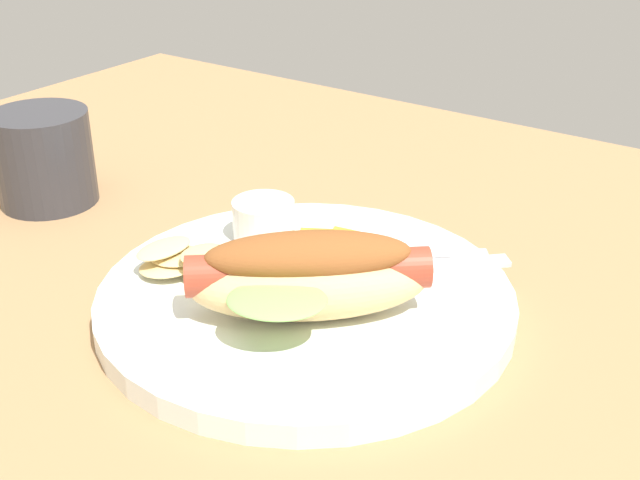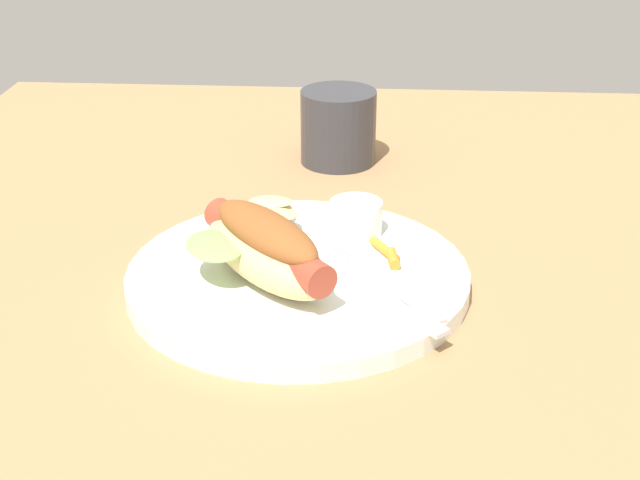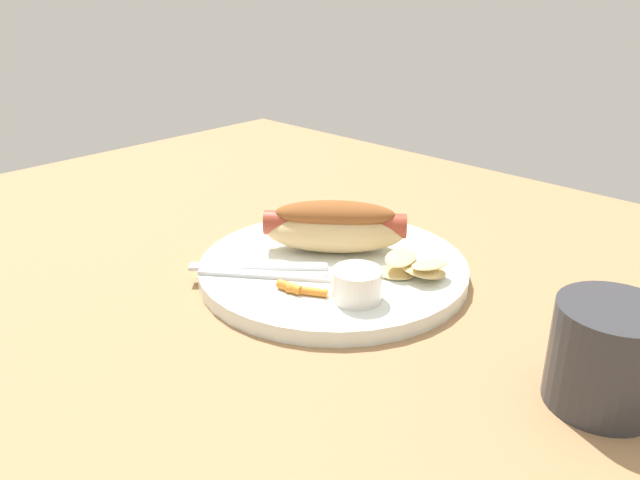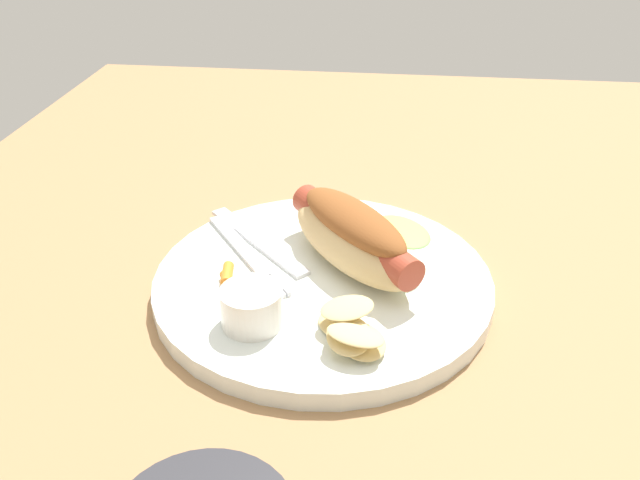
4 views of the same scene
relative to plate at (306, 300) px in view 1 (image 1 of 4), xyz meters
The scene contains 9 objects.
ground_plane 3.06cm from the plate, 13.11° to the right, with size 120.00×90.00×1.80cm, color #9E754C.
plate is the anchor object (origin of this frame).
hot_dog 4.78cm from the plate, 51.28° to the right, with size 15.36×14.45×5.62cm.
sauce_ramekin 8.72cm from the plate, 147.64° to the left, with size 4.67×4.67×3.01cm, color white.
fork 7.62cm from the plate, 71.13° to the left, with size 12.56×9.60×0.40cm.
knife 7.93cm from the plate, 54.88° to the left, with size 14.21×1.40×0.36cm, color silver.
chips_pile 8.94cm from the plate, 160.41° to the right, with size 7.47×6.48×2.26cm.
carrot_garnish 7.89cm from the plate, 107.81° to the left, with size 4.93×2.63×0.92cm.
drinking_cup 29.12cm from the plate, behind, with size 8.30×8.30×8.09cm, color #333338.
Camera 1 is at (25.83, -38.46, 29.92)cm, focal length 46.55 mm.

